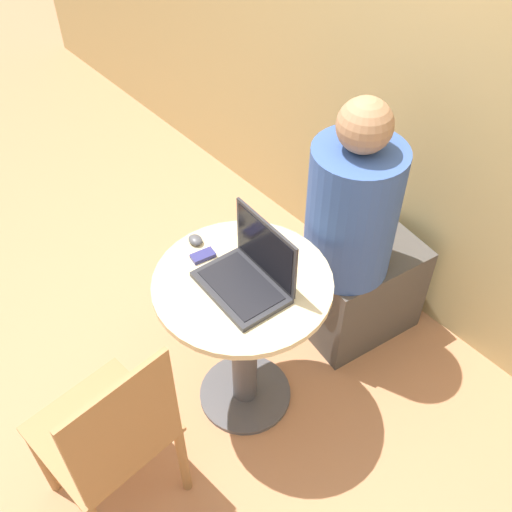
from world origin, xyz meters
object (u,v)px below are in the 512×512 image
(laptop, at_px, (250,273))
(cell_phone, at_px, (203,256))
(person_seated, at_px, (357,250))
(chair_empty, at_px, (113,439))

(laptop, bearing_deg, cell_phone, -168.36)
(cell_phone, relative_size, person_seated, 0.08)
(person_seated, bearing_deg, cell_phone, -108.24)
(laptop, height_order, cell_phone, laptop)
(cell_phone, height_order, chair_empty, chair_empty)
(laptop, relative_size, cell_phone, 3.52)
(laptop, distance_m, cell_phone, 0.22)
(person_seated, bearing_deg, chair_empty, -87.46)
(laptop, height_order, chair_empty, laptop)
(cell_phone, distance_m, person_seated, 0.69)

